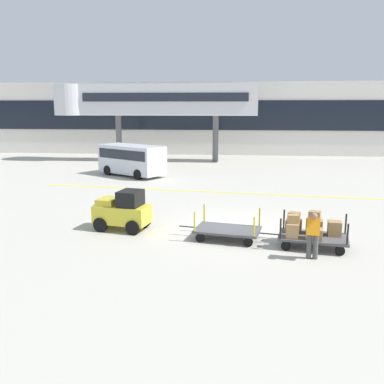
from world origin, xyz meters
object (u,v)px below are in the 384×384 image
at_px(baggage_tug, 123,211).
at_px(baggage_cart_middle, 310,230).
at_px(baggage_handler, 313,233).
at_px(shuttle_van, 132,158).
at_px(baggage_cart_lead, 227,230).

distance_m(baggage_tug, baggage_cart_middle, 7.04).
height_order(baggage_handler, shuttle_van, shuttle_van).
bearing_deg(baggage_handler, baggage_cart_lead, 145.99).
height_order(baggage_cart_middle, baggage_handler, baggage_handler).
relative_size(baggage_tug, shuttle_van, 0.45).
bearing_deg(baggage_cart_middle, shuttle_van, 123.99).
height_order(baggage_tug, baggage_cart_middle, baggage_tug).
xyz_separation_m(baggage_cart_lead, baggage_handler, (2.69, -1.82, 0.52)).
height_order(baggage_tug, shuttle_van, shuttle_van).
height_order(baggage_cart_middle, shuttle_van, shuttle_van).
distance_m(baggage_handler, shuttle_van, 18.02).
xyz_separation_m(baggage_tug, baggage_cart_middle, (6.90, -1.40, -0.18)).
height_order(baggage_tug, baggage_handler, baggage_tug).
height_order(baggage_cart_lead, shuttle_van, shuttle_van).
distance_m(baggage_tug, baggage_handler, 7.27).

